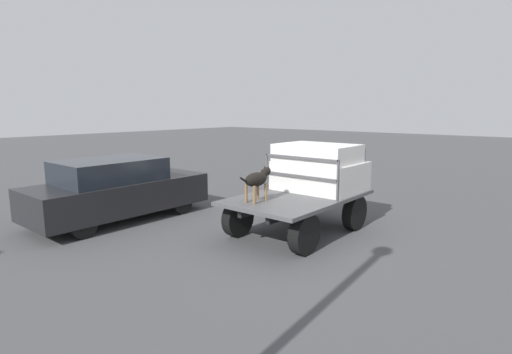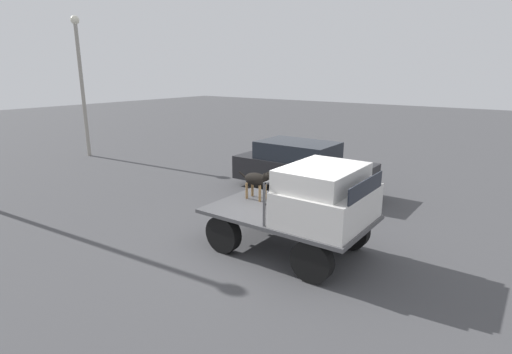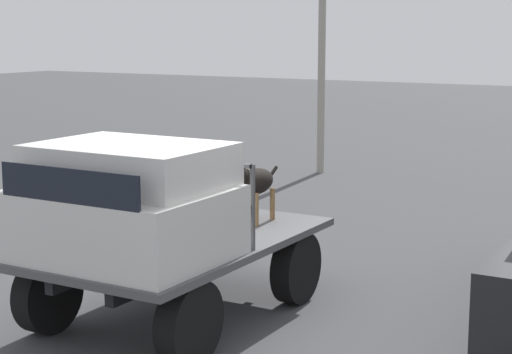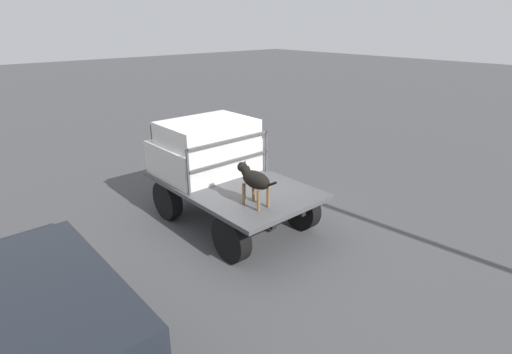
# 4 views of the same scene
# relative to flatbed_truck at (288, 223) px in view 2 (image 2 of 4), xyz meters

# --- Properties ---
(ground_plane) EXTENTS (80.00, 80.00, 0.00)m
(ground_plane) POSITION_rel_flatbed_truck_xyz_m (0.00, 0.00, -0.62)
(ground_plane) COLOR #474749
(flatbed_truck) EXTENTS (3.45, 2.08, 0.88)m
(flatbed_truck) POSITION_rel_flatbed_truck_xyz_m (0.00, 0.00, 0.00)
(flatbed_truck) COLOR black
(flatbed_truck) RESTS_ON ground
(truck_cab) EXTENTS (1.56, 1.96, 1.11)m
(truck_cab) POSITION_rel_flatbed_truck_xyz_m (0.86, 0.00, 0.78)
(truck_cab) COLOR silver
(truck_cab) RESTS_ON flatbed_truck
(truck_headboard) EXTENTS (0.04, 1.96, 0.88)m
(truck_headboard) POSITION_rel_flatbed_truck_xyz_m (0.05, 0.00, 0.84)
(truck_headboard) COLOR #4C4C4F
(truck_headboard) RESTS_ON flatbed_truck
(dog) EXTENTS (0.98, 0.30, 0.74)m
(dog) POSITION_rel_flatbed_truck_xyz_m (-1.04, 0.34, 0.73)
(dog) COLOR brown
(dog) RESTS_ON flatbed_truck
(parked_sedan) EXTENTS (4.46, 1.82, 1.58)m
(parked_sedan) POSITION_rel_flatbed_truck_xyz_m (-2.05, 4.16, 0.18)
(parked_sedan) COLOR black
(parked_sedan) RESTS_ON ground
(light_pole_far) EXTENTS (0.37, 0.37, 6.07)m
(light_pole_far) POSITION_rel_flatbed_truck_xyz_m (-12.70, 3.17, 3.01)
(light_pole_far) COLOR gray
(light_pole_far) RESTS_ON ground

